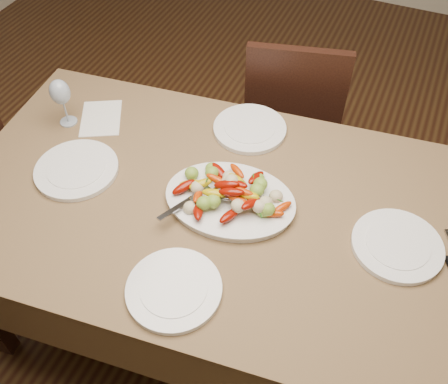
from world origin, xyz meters
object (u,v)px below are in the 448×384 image
plate_left (77,170)px  plate_near (174,289)px  chair_far (292,114)px  plate_far (250,129)px  plate_right (397,245)px  wine_glass (63,101)px  serving_platter (230,201)px  dining_table (224,267)px

plate_left → plate_near: size_ratio=1.05×
chair_far → plate_left: size_ratio=3.26×
plate_left → plate_far: (0.48, 0.44, 0.00)m
plate_left → plate_right: 1.10m
chair_far → plate_right: 1.04m
plate_left → plate_far: same height
chair_far → plate_right: bearing=111.3°
chair_far → wine_glass: bearing=32.6°
plate_right → plate_far: size_ratio=1.01×
wine_glass → plate_far: bearing=19.6°
serving_platter → wine_glass: (-0.73, 0.13, 0.09)m
chair_far → plate_far: (-0.03, -0.50, 0.29)m
wine_glass → dining_table: bearing=-11.1°
plate_left → plate_near: 0.61m
serving_platter → plate_right: bearing=4.6°
serving_platter → plate_right: size_ratio=1.51×
dining_table → chair_far: bearing=91.5°
serving_platter → plate_far: 0.37m
serving_platter → plate_near: bearing=-92.8°
dining_table → plate_far: bearing=98.7°
dining_table → plate_left: size_ratio=6.32×
chair_far → plate_far: 0.58m
dining_table → plate_right: plate_right is taller
plate_right → plate_near: (-0.56, -0.41, 0.00)m
dining_table → wine_glass: 0.87m
plate_far → wine_glass: 0.71m
plate_far → plate_left: bearing=-137.1°
plate_right → plate_far: (-0.61, 0.32, 0.00)m
dining_table → plate_right: size_ratio=6.59×
dining_table → plate_left: 0.66m
plate_right → plate_near: 0.69m
plate_left → plate_far: 0.65m
dining_table → wine_glass: wine_glass is taller
serving_platter → wine_glass: 0.75m
plate_far → plate_near: same height
chair_far → plate_near: 1.26m
dining_table → serving_platter: size_ratio=4.36×
plate_far → plate_near: 0.73m
plate_left → plate_near: same height
plate_far → chair_far: bearing=86.0°
serving_platter → plate_near: size_ratio=1.52×
plate_left → plate_far: bearing=42.9°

